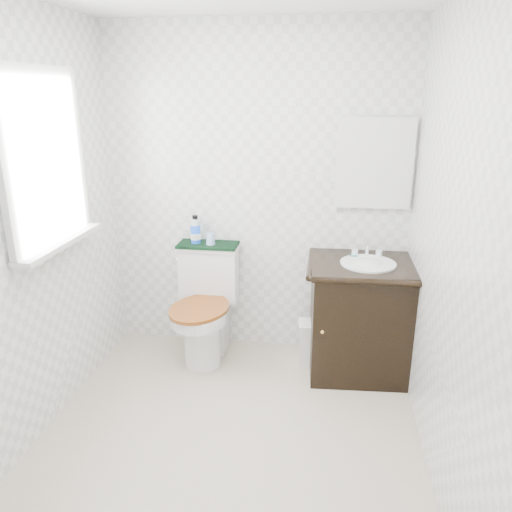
% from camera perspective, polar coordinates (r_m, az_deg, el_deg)
% --- Properties ---
extents(floor, '(2.40, 2.40, 0.00)m').
position_cam_1_polar(floor, '(3.08, -3.19, -20.36)').
color(floor, beige).
rests_on(floor, ground).
extents(wall_back, '(2.40, 0.00, 2.40)m').
position_cam_1_polar(wall_back, '(3.66, 0.16, 6.95)').
color(wall_back, silver).
rests_on(wall_back, ground).
extents(wall_front, '(2.40, 0.00, 2.40)m').
position_cam_1_polar(wall_front, '(1.45, -13.53, -12.27)').
color(wall_front, silver).
rests_on(wall_front, ground).
extents(wall_left, '(0.00, 2.40, 2.40)m').
position_cam_1_polar(wall_left, '(2.93, -25.22, 2.28)').
color(wall_left, silver).
rests_on(wall_left, ground).
extents(wall_right, '(0.00, 2.40, 2.40)m').
position_cam_1_polar(wall_right, '(2.53, 21.52, 0.40)').
color(wall_right, silver).
rests_on(wall_right, ground).
extents(window, '(0.02, 0.70, 0.90)m').
position_cam_1_polar(window, '(3.06, -23.13, 9.89)').
color(window, white).
rests_on(window, wall_left).
extents(mirror, '(0.50, 0.02, 0.60)m').
position_cam_1_polar(mirror, '(3.57, 13.39, 10.25)').
color(mirror, silver).
rests_on(mirror, wall_back).
extents(toilet, '(0.48, 0.67, 0.83)m').
position_cam_1_polar(toilet, '(3.76, -5.73, -6.22)').
color(toilet, silver).
rests_on(toilet, floor).
extents(vanity, '(0.74, 0.65, 0.92)m').
position_cam_1_polar(vanity, '(3.59, 11.77, -6.60)').
color(vanity, black).
rests_on(vanity, floor).
extents(trash_bin, '(0.23, 0.19, 0.32)m').
position_cam_1_polar(trash_bin, '(3.75, 6.55, -9.75)').
color(trash_bin, white).
rests_on(trash_bin, floor).
extents(towel, '(0.44, 0.22, 0.02)m').
position_cam_1_polar(towel, '(3.71, -5.51, 1.29)').
color(towel, black).
rests_on(towel, toilet).
extents(mouthwash_bottle, '(0.07, 0.07, 0.21)m').
position_cam_1_polar(mouthwash_bottle, '(3.71, -6.93, 2.94)').
color(mouthwash_bottle, blue).
rests_on(mouthwash_bottle, towel).
extents(cup, '(0.07, 0.07, 0.09)m').
position_cam_1_polar(cup, '(3.67, -5.22, 1.99)').
color(cup, '#8CAEE6').
rests_on(cup, towel).
extents(soap_bar, '(0.07, 0.05, 0.02)m').
position_cam_1_polar(soap_bar, '(3.53, 11.10, -0.02)').
color(soap_bar, '#197079').
rests_on(soap_bar, vanity).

